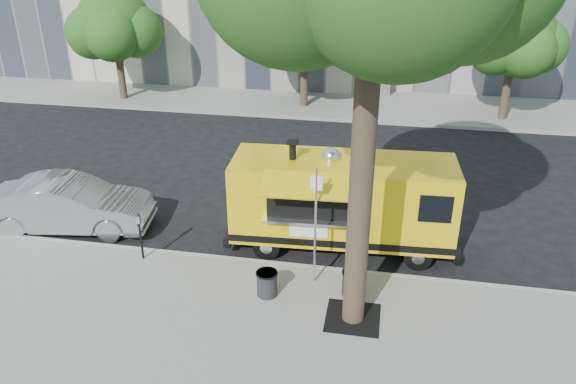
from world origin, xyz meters
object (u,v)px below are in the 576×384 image
Objects in this scene: far_tree_a at (114,23)px; sign_post at (316,220)px; trash_bin_left at (352,282)px; trash_bin_right at (267,283)px; far_tree_c at (516,37)px; sedan at (70,205)px; far_tree_b at (305,26)px; food_truck at (341,201)px; parking_meter at (140,231)px.

far_tree_a is 1.79× the size of sign_post.
trash_bin_left is 2.01m from trash_bin_right.
sedan is (-13.78, -12.38, -2.95)m from far_tree_c.
trash_bin_right is (6.32, -2.32, -0.29)m from sedan.
sedan is at bearing 166.94° from trash_bin_left.
far_tree_c is 8.35× the size of trash_bin_left.
trash_bin_left is 1.00× the size of trash_bin_right.
sign_post is at bearing -79.85° from far_tree_b.
food_truck is (2.97, -12.30, -2.42)m from far_tree_b.
far_tree_c is at bearing 51.34° from parking_meter.
sedan is (-7.33, 1.57, -1.08)m from sign_post.
sedan is at bearing 153.84° from parking_meter.
far_tree_c reaches higher than food_truck.
sign_post is (-6.45, -13.95, -1.87)m from far_tree_c.
sedan is 8.51m from trash_bin_left.
far_tree_b reaches higher than sedan.
sign_post is at bearing -114.81° from far_tree_c.
far_tree_a is at bearing 11.21° from sedan.
far_tree_c reaches higher than trash_bin_left.
food_truck is at bearing 19.37° from parking_meter.
parking_meter is (-11.00, -13.75, -2.74)m from far_tree_c.
food_truck is at bearing 77.78° from sign_post.
sedan is 7.48× the size of trash_bin_left.
trash_bin_right is (-7.46, -14.70, -3.24)m from far_tree_c.
trash_bin_right is (10.54, -14.60, -3.29)m from far_tree_a.
food_truck is 7.79m from sedan.
parking_meter is (-4.55, 0.20, -0.87)m from sign_post.
far_tree_c is 18.76m from sedan.
sign_post is 1.70m from trash_bin_left.
sedan is 7.50× the size of trash_bin_right.
far_tree_b is 8.82× the size of trash_bin_left.
far_tree_a is 8.62× the size of trash_bin_right.
parking_meter is 2.15× the size of trash_bin_right.
sedan reaches higher than trash_bin_left.
far_tree_b reaches higher than sign_post.
sign_post is (11.55, -13.85, -1.93)m from far_tree_a.
far_tree_c is at bearing 63.09° from trash_bin_right.
parking_meter is (-2.00, -14.05, -2.85)m from far_tree_b.
food_truck is 3.20m from trash_bin_right.
parking_meter reaches higher than trash_bin_right.
sedan is (-2.78, 1.37, -0.21)m from parking_meter.
sedan is at bearing -71.05° from far_tree_a.
parking_meter is at bearing 174.24° from trash_bin_left.
far_tree_c reaches higher than sign_post.
trash_bin_left reaches higher than trash_bin_right.
sign_post is 0.48× the size of food_truck.
trash_bin_right is (-1.01, -0.75, -1.37)m from sign_post.
far_tree_a reaches higher than food_truck.
sign_post reaches higher than food_truck.
food_truck reaches higher than sedan.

